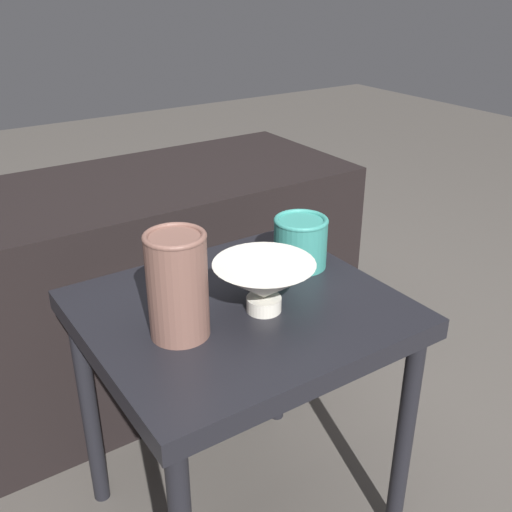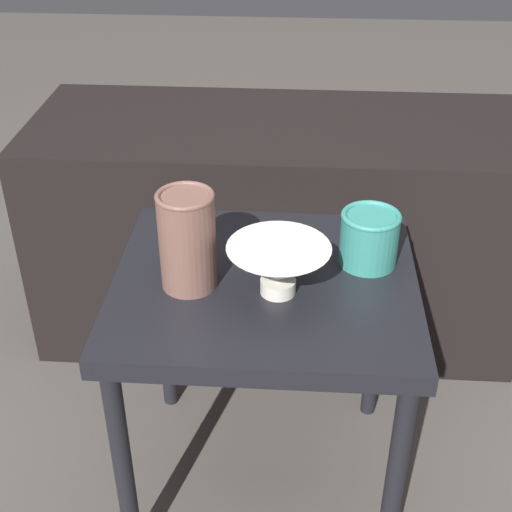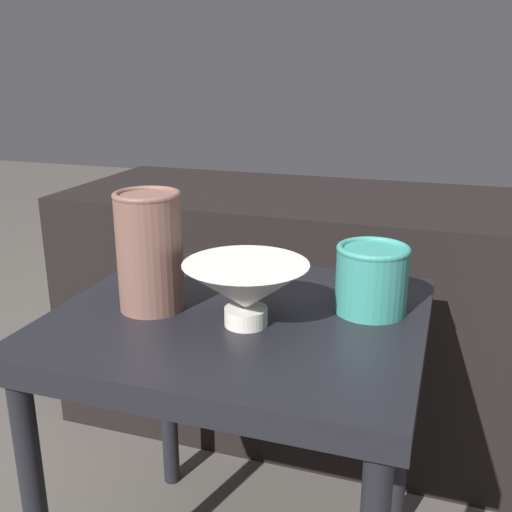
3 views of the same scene
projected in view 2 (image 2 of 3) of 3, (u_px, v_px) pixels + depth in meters
ground_plane at (264, 473)px, 1.63m from camera, size 8.00×8.00×0.00m
table at (265, 308)px, 1.37m from camera, size 0.57×0.51×0.54m
couch_backdrop at (277, 227)px, 1.96m from camera, size 1.27×0.50×0.61m
bowl at (278, 265)px, 1.27m from camera, size 0.19×0.19×0.10m
vase_textured_left at (187, 239)px, 1.27m from camera, size 0.10×0.10×0.19m
vase_colorful_right at (369, 237)px, 1.35m from camera, size 0.11×0.11×0.11m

